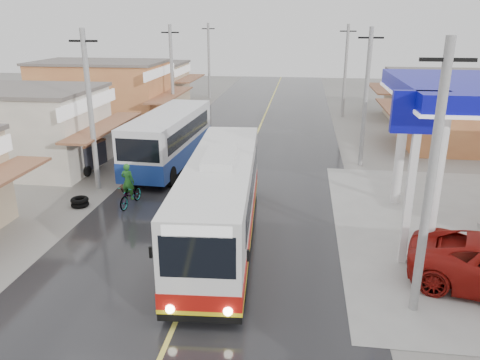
{
  "coord_description": "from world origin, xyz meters",
  "views": [
    {
      "loc": [
        3.39,
        -12.78,
        8.37
      ],
      "look_at": [
        0.96,
        5.33,
        2.07
      ],
      "focal_mm": 35.0,
      "sensor_mm": 36.0,
      "label": 1
    }
  ],
  "objects": [
    {
      "name": "utility_poles_left",
      "position": [
        -7.0,
        16.0,
        0.0
      ],
      "size": [
        1.6,
        50.0,
        8.0
      ],
      "primitive_type": null,
      "color": "gray",
      "rests_on": "ground"
    },
    {
      "name": "ground",
      "position": [
        0.0,
        0.0,
        0.0
      ],
      "size": [
        120.0,
        120.0,
        0.0
      ],
      "primitive_type": "plane",
      "color": "slate",
      "rests_on": "ground"
    },
    {
      "name": "utility_poles_right",
      "position": [
        7.0,
        15.0,
        0.0
      ],
      "size": [
        1.6,
        36.0,
        8.0
      ],
      "primitive_type": null,
      "color": "gray",
      "rests_on": "ground"
    },
    {
      "name": "tyre_stack",
      "position": [
        -6.82,
        6.51,
        0.21
      ],
      "size": [
        0.84,
        0.84,
        0.43
      ],
      "color": "black",
      "rests_on": "ground"
    },
    {
      "name": "cyclist",
      "position": [
        -4.46,
        6.91,
        0.7
      ],
      "size": [
        0.95,
        2.06,
        2.14
      ],
      "rotation": [
        0.0,
        0.0,
        -0.13
      ],
      "color": "black",
      "rests_on": "ground"
    },
    {
      "name": "road",
      "position": [
        0.0,
        15.0,
        0.01
      ],
      "size": [
        12.0,
        90.0,
        0.02
      ],
      "primitive_type": "cube",
      "color": "black",
      "rests_on": "ground"
    },
    {
      "name": "second_bus",
      "position": [
        -4.31,
        13.3,
        1.72
      ],
      "size": [
        3.08,
        9.74,
        3.19
      ],
      "rotation": [
        0.0,
        0.0,
        -0.05
      ],
      "color": "silver",
      "rests_on": "road"
    },
    {
      "name": "shopfronts_left",
      "position": [
        -13.0,
        18.0,
        0.0
      ],
      "size": [
        11.0,
        44.0,
        5.2
      ],
      "primitive_type": null,
      "color": "tan",
      "rests_on": "ground"
    },
    {
      "name": "coach_bus",
      "position": [
        0.42,
        3.85,
        1.75
      ],
      "size": [
        3.29,
        11.74,
        3.62
      ],
      "rotation": [
        0.0,
        0.0,
        0.06
      ],
      "color": "silver",
      "rests_on": "road"
    },
    {
      "name": "centre_line",
      "position": [
        0.0,
        15.0,
        0.02
      ],
      "size": [
        0.15,
        90.0,
        0.01
      ],
      "primitive_type": "cube",
      "color": "#D8CC4C",
      "rests_on": "road"
    },
    {
      "name": "tricycle_near",
      "position": [
        -8.87,
        11.79,
        0.99
      ],
      "size": [
        1.84,
        2.48,
        1.74
      ],
      "rotation": [
        0.0,
        0.0,
        -0.18
      ],
      "color": "#26262D",
      "rests_on": "ground"
    }
  ]
}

